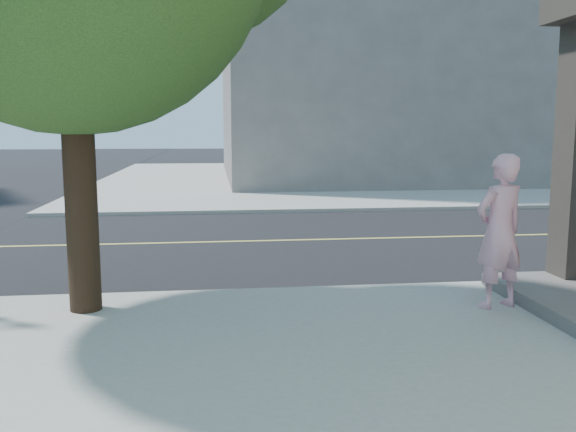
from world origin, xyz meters
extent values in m
cube|color=black|center=(0.00, 4.50, 0.01)|extent=(140.00, 9.00, 0.01)
cube|color=#A2A39B|center=(13.50, 21.50, 0.06)|extent=(29.00, 25.00, 0.12)
cube|color=slate|center=(14.00, 22.00, 7.12)|extent=(18.00, 16.00, 14.00)
imported|color=#E3A1B7|center=(8.07, -1.37, 1.15)|extent=(0.87, 0.69, 2.07)
cylinder|color=black|center=(2.59, -0.82, 2.19)|extent=(0.41, 0.41, 4.14)
camera|label=1|loc=(4.30, -8.97, 2.51)|focal=38.12mm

